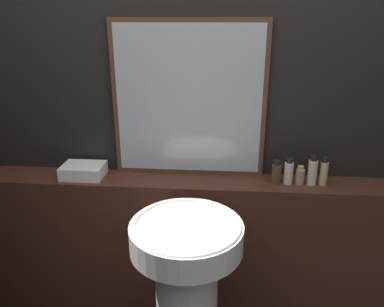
% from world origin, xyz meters
% --- Properties ---
extents(wall_back, '(8.00, 0.06, 2.50)m').
position_xyz_m(wall_back, '(0.00, 1.26, 1.25)').
color(wall_back, black).
rests_on(wall_back, ground_plane).
extents(vanity_counter, '(2.56, 0.23, 0.93)m').
position_xyz_m(vanity_counter, '(0.00, 1.12, 0.46)').
color(vanity_counter, '#422319').
rests_on(vanity_counter, ground_plane).
extents(pedestal_sink, '(0.51, 0.51, 0.91)m').
position_xyz_m(pedestal_sink, '(-0.01, 0.69, 0.56)').
color(pedestal_sink, white).
rests_on(pedestal_sink, ground_plane).
extents(mirror, '(0.82, 0.03, 0.84)m').
position_xyz_m(mirror, '(-0.05, 1.21, 1.34)').
color(mirror, '#563323').
rests_on(mirror, vanity_counter).
extents(towel_stack, '(0.23, 0.17, 0.07)m').
position_xyz_m(towel_stack, '(-0.62, 1.12, 0.96)').
color(towel_stack, white).
rests_on(towel_stack, vanity_counter).
extents(shampoo_bottle, '(0.05, 0.05, 0.13)m').
position_xyz_m(shampoo_bottle, '(0.43, 1.12, 0.98)').
color(shampoo_bottle, '#4C3823').
rests_on(shampoo_bottle, vanity_counter).
extents(conditioner_bottle, '(0.05, 0.05, 0.14)m').
position_xyz_m(conditioner_bottle, '(0.49, 1.12, 0.99)').
color(conditioner_bottle, beige).
rests_on(conditioner_bottle, vanity_counter).
extents(lotion_bottle, '(0.05, 0.05, 0.10)m').
position_xyz_m(lotion_bottle, '(0.55, 1.12, 0.97)').
color(lotion_bottle, gray).
rests_on(lotion_bottle, vanity_counter).
extents(body_wash_bottle, '(0.05, 0.05, 0.16)m').
position_xyz_m(body_wash_bottle, '(0.61, 1.12, 1.00)').
color(body_wash_bottle, beige).
rests_on(body_wash_bottle, vanity_counter).
extents(hand_soap_bottle, '(0.04, 0.04, 0.15)m').
position_xyz_m(hand_soap_bottle, '(0.67, 1.12, 1.00)').
color(hand_soap_bottle, '#C6B284').
rests_on(hand_soap_bottle, vanity_counter).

